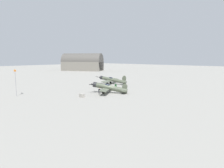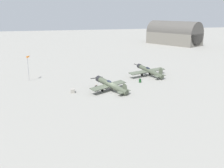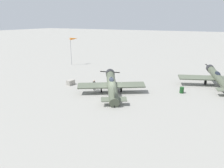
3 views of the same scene
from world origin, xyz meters
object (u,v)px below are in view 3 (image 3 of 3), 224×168
Objects in this scene: equipment_crate at (71,82)px; fuel_drum at (182,90)px; airplane_foreground at (112,85)px; airplane_mid_apron at (218,78)px; ground_crew_mechanic at (94,84)px; windsock_mast at (74,40)px.

fuel_drum is (4.29, -17.98, 0.04)m from equipment_crate.
airplane_foreground is 8.74m from equipment_crate.
airplane_mid_apron is 7.24× the size of ground_crew_mechanic.
airplane_mid_apron is (11.20, -14.23, 0.07)m from airplane_foreground.
windsock_mast reaches higher than equipment_crate.
fuel_drum is at bearing -47.04° from ground_crew_mechanic.
windsock_mast reaches higher than airplane_foreground.
airplane_mid_apron is 1.84× the size of windsock_mast.
ground_crew_mechanic is (-10.86, 17.53, -0.53)m from airplane_mid_apron.
equipment_crate is 18.19m from windsock_mast.
windsock_mast is at bearing 70.16° from fuel_drum.
equipment_crate is at bearing 51.95° from airplane_foreground.
ground_crew_mechanic is 1.23× the size of equipment_crate.
airplane_foreground is at bearing -97.36° from equipment_crate.
ground_crew_mechanic is at bearing 101.73° from airplane_mid_apron.
windsock_mast is (15.06, 15.00, 5.11)m from ground_crew_mechanic.
ground_crew_mechanic is 21.86m from windsock_mast.
airplane_mid_apron is at bearing -97.34° from windsock_mast.
airplane_mid_apron reaches higher than ground_crew_mechanic.
airplane_foreground is 3.35m from ground_crew_mechanic.
windsock_mast is at bearing 34.19° from equipment_crate.
equipment_crate is 1.47× the size of fuel_drum.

